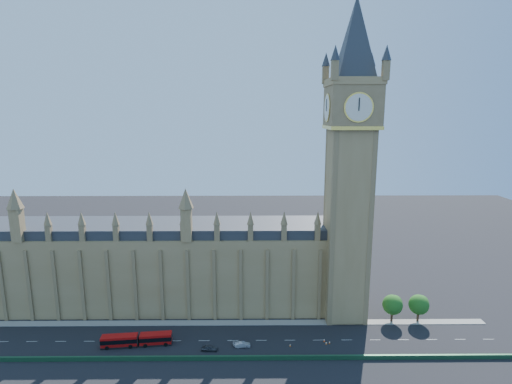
{
  "coord_description": "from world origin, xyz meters",
  "views": [
    {
      "loc": [
        9.61,
        -101.45,
        62.47
      ],
      "look_at": [
        10.61,
        10.0,
        40.42
      ],
      "focal_mm": 28.0,
      "sensor_mm": 36.0,
      "label": 1
    }
  ],
  "objects_px": {
    "car_white": "(241,344)",
    "car_grey": "(209,348)",
    "car_silver": "(243,345)",
    "red_bus": "(137,340)"
  },
  "relations": [
    {
      "from": "red_bus",
      "to": "car_white",
      "type": "distance_m",
      "value": 28.64
    },
    {
      "from": "red_bus",
      "to": "car_grey",
      "type": "distance_m",
      "value": 20.31
    },
    {
      "from": "car_grey",
      "to": "car_white",
      "type": "bearing_deg",
      "value": -75.56
    },
    {
      "from": "car_grey",
      "to": "car_silver",
      "type": "bearing_deg",
      "value": -77.74
    },
    {
      "from": "red_bus",
      "to": "car_silver",
      "type": "relative_size",
      "value": 4.56
    },
    {
      "from": "car_grey",
      "to": "red_bus",
      "type": "bearing_deg",
      "value": 84.44
    },
    {
      "from": "car_white",
      "to": "red_bus",
      "type": "bearing_deg",
      "value": 95.92
    },
    {
      "from": "car_white",
      "to": "car_grey",
      "type": "bearing_deg",
      "value": 109.95
    },
    {
      "from": "car_silver",
      "to": "red_bus",
      "type": "bearing_deg",
      "value": 84.36
    },
    {
      "from": "red_bus",
      "to": "car_grey",
      "type": "height_order",
      "value": "red_bus"
    }
  ]
}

